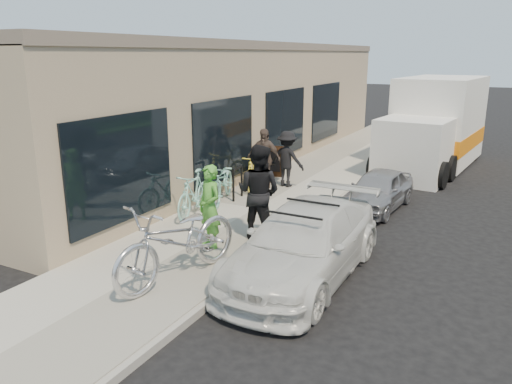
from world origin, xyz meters
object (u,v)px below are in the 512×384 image
at_px(sedan_white, 304,244).
at_px(cruiser_bike_a, 194,194).
at_px(moving_truck, 435,128).
at_px(man_standing, 259,192).
at_px(woman_rider, 210,207).
at_px(cruiser_bike_b, 223,182).
at_px(tandem_bike, 179,241).
at_px(bystander_b, 264,159).
at_px(sandwich_board, 274,162).
at_px(cruiser_bike_c, 252,171).
at_px(bike_rack, 238,180).
at_px(sedan_silver, 378,190).
at_px(bystander_a, 287,159).

distance_m(sedan_white, cruiser_bike_a, 3.86).
bearing_deg(moving_truck, man_standing, -96.25).
bearing_deg(woman_rider, cruiser_bike_b, 141.53).
bearing_deg(tandem_bike, moving_truck, 90.56).
bearing_deg(sedan_white, cruiser_bike_a, 155.03).
bearing_deg(bystander_b, man_standing, -68.53).
relative_size(sandwich_board, cruiser_bike_a, 0.52).
bearing_deg(cruiser_bike_a, bystander_b, 73.16).
relative_size(cruiser_bike_a, cruiser_bike_b, 0.89).
xyz_separation_m(tandem_bike, cruiser_bike_c, (-1.72, 5.84, -0.20)).
bearing_deg(cruiser_bike_b, tandem_bike, -86.03).
distance_m(bike_rack, cruiser_bike_b, 0.45).
distance_m(sandwich_board, sedan_white, 6.99).
relative_size(sedan_white, cruiser_bike_b, 2.23).
distance_m(sandwich_board, cruiser_bike_a, 4.38).
bearing_deg(sandwich_board, cruiser_bike_c, -99.12).
bearing_deg(sandwich_board, bystander_b, -87.81).
bearing_deg(man_standing, tandem_bike, 83.46).
bearing_deg(cruiser_bike_b, sandwich_board, 72.36).
bearing_deg(sandwich_board, tandem_bike, -87.94).
relative_size(bike_rack, sedan_silver, 0.29).
distance_m(sedan_white, woman_rider, 2.08).
distance_m(man_standing, bystander_b, 4.02).
height_order(moving_truck, woman_rider, moving_truck).
height_order(bike_rack, moving_truck, moving_truck).
relative_size(tandem_bike, cruiser_bike_c, 1.59).
height_order(bike_rack, man_standing, man_standing).
relative_size(cruiser_bike_b, bystander_a, 1.23).
height_order(woman_rider, cruiser_bike_c, woman_rider).
height_order(cruiser_bike_a, bystander_a, bystander_a).
xyz_separation_m(moving_truck, woman_rider, (-2.59, -10.42, -0.39)).
xyz_separation_m(man_standing, bystander_a, (-1.22, 4.13, -0.18)).
height_order(woman_rider, cruiser_bike_b, woman_rider).
bearing_deg(moving_truck, cruiser_bike_b, -112.26).
height_order(sedan_silver, man_standing, man_standing).
bearing_deg(sedan_white, man_standing, 144.90).
height_order(cruiser_bike_b, bystander_b, bystander_b).
xyz_separation_m(sandwich_board, woman_rider, (1.44, -5.90, 0.36)).
bearing_deg(bystander_a, sedan_white, 121.65).
distance_m(sedan_silver, cruiser_bike_c, 3.56).
height_order(moving_truck, cruiser_bike_a, moving_truck).
bearing_deg(tandem_bike, cruiser_bike_a, 131.77).
bearing_deg(bystander_a, sandwich_board, -42.66).
relative_size(sedan_white, cruiser_bike_c, 2.63).
bearing_deg(moving_truck, sedan_white, -87.50).
distance_m(bike_rack, bystander_b, 1.36).
relative_size(bike_rack, sedan_white, 0.19).
bearing_deg(sandwich_board, man_standing, -79.27).
xyz_separation_m(sedan_white, bystander_b, (-3.15, 4.67, 0.37)).
bearing_deg(tandem_bike, man_standing, 94.79).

